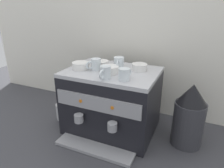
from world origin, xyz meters
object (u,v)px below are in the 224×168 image
(ceramic_cup_0, at_px, (124,74))
(ceramic_cup_3, at_px, (119,63))
(ceramic_cup_2, at_px, (95,64))
(coffee_grinder, at_px, (189,116))
(ceramic_bowl_2, at_px, (139,67))
(milk_pitcher, at_px, (63,111))
(espresso_machine, at_px, (112,101))
(ceramic_cup_1, at_px, (105,73))
(ceramic_bowl_3, at_px, (101,63))
(ceramic_bowl_1, at_px, (81,66))
(ceramic_bowl_0, at_px, (110,70))

(ceramic_cup_0, relative_size, ceramic_cup_3, 0.92)
(ceramic_cup_2, height_order, coffee_grinder, ceramic_cup_2)
(ceramic_bowl_2, xyz_separation_m, milk_pitcher, (-0.55, -0.11, -0.39))
(espresso_machine, relative_size, ceramic_cup_3, 5.42)
(ceramic_cup_1, relative_size, ceramic_cup_3, 0.93)
(ceramic_cup_1, distance_m, ceramic_cup_2, 0.18)
(milk_pitcher, bearing_deg, ceramic_bowl_3, 21.88)
(ceramic_cup_2, height_order, ceramic_cup_3, ceramic_cup_3)
(ceramic_bowl_1, bearing_deg, ceramic_bowl_2, 19.69)
(ceramic_cup_1, relative_size, ceramic_bowl_1, 0.91)
(ceramic_cup_0, distance_m, coffee_grinder, 0.48)
(ceramic_cup_1, relative_size, ceramic_bowl_2, 1.03)
(ceramic_bowl_2, relative_size, ceramic_bowl_3, 0.89)
(ceramic_cup_2, xyz_separation_m, ceramic_bowl_1, (-0.10, -0.02, -0.02))
(coffee_grinder, relative_size, milk_pitcher, 3.26)
(ceramic_cup_0, height_order, ceramic_cup_3, ceramic_cup_3)
(ceramic_bowl_2, height_order, coffee_grinder, ceramic_bowl_2)
(ceramic_bowl_3, bearing_deg, ceramic_cup_3, -6.91)
(espresso_machine, bearing_deg, coffee_grinder, 3.95)
(ceramic_cup_1, distance_m, ceramic_bowl_3, 0.27)
(espresso_machine, height_order, ceramic_cup_1, ceramic_cup_1)
(ceramic_cup_1, relative_size, coffee_grinder, 0.25)
(ceramic_bowl_2, distance_m, ceramic_bowl_3, 0.27)
(espresso_machine, height_order, ceramic_cup_3, ceramic_cup_3)
(ceramic_cup_1, height_order, ceramic_bowl_2, ceramic_cup_1)
(ceramic_cup_2, bearing_deg, ceramic_bowl_0, -9.33)
(ceramic_bowl_0, bearing_deg, milk_pitcher, 178.69)
(ceramic_cup_1, bearing_deg, ceramic_bowl_1, 155.34)
(ceramic_bowl_0, height_order, milk_pitcher, ceramic_bowl_0)
(ceramic_bowl_3, bearing_deg, ceramic_cup_1, -57.63)
(espresso_machine, xyz_separation_m, ceramic_cup_3, (0.02, 0.06, 0.25))
(ceramic_cup_0, xyz_separation_m, ceramic_bowl_3, (-0.25, 0.20, -0.02))
(ceramic_cup_2, distance_m, ceramic_cup_3, 0.15)
(ceramic_bowl_2, relative_size, coffee_grinder, 0.24)
(ceramic_bowl_2, bearing_deg, ceramic_cup_1, -119.39)
(ceramic_bowl_2, distance_m, coffee_grinder, 0.42)
(ceramic_bowl_0, distance_m, ceramic_bowl_2, 0.20)
(ceramic_cup_3, height_order, ceramic_bowl_0, ceramic_cup_3)
(ceramic_cup_3, xyz_separation_m, ceramic_bowl_3, (-0.14, 0.02, -0.02))
(ceramic_cup_2, relative_size, ceramic_bowl_3, 0.84)
(espresso_machine, xyz_separation_m, ceramic_cup_0, (0.13, -0.13, 0.25))
(coffee_grinder, bearing_deg, ceramic_cup_1, -158.13)
(ceramic_cup_3, xyz_separation_m, ceramic_bowl_2, (0.13, 0.02, -0.02))
(ceramic_bowl_0, bearing_deg, ceramic_cup_1, -78.28)
(ceramic_cup_2, xyz_separation_m, ceramic_bowl_0, (0.11, -0.02, -0.02))
(ceramic_bowl_1, bearing_deg, ceramic_cup_3, 25.63)
(ceramic_bowl_1, xyz_separation_m, coffee_grinder, (0.69, 0.08, -0.25))
(ceramic_cup_3, distance_m, ceramic_bowl_2, 0.14)
(coffee_grinder, height_order, milk_pitcher, coffee_grinder)
(espresso_machine, relative_size, ceramic_bowl_3, 5.32)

